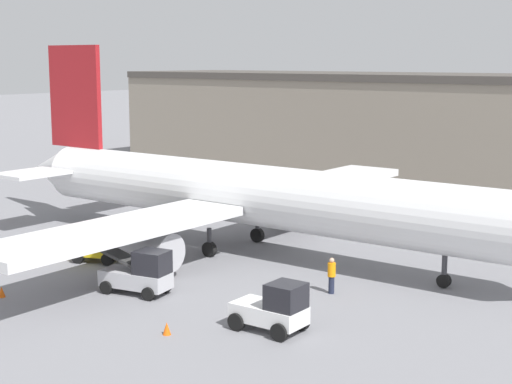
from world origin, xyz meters
TOP-DOWN VIEW (x-y plane):
  - ground_plane at (0.00, 0.00)m, footprint 400.00×400.00m
  - airplane at (-1.08, -0.04)m, footprint 40.36×35.56m
  - ground_crew_worker at (8.10, -4.07)m, footprint 0.40×0.40m
  - baggage_tug at (-5.69, -7.02)m, footprint 3.13×2.80m
  - belt_loader_truck at (0.76, -10.08)m, footprint 3.80×2.40m
  - pushback_tug at (9.28, -10.28)m, footprint 3.27×2.05m
  - safety_cone_near at (5.96, -13.42)m, footprint 0.36×0.36m
  - safety_cone_far at (-4.15, -14.73)m, footprint 0.36×0.36m

SIDE VIEW (x-z plane):
  - ground_plane at x=0.00m, z-range 0.00..0.00m
  - safety_cone_near at x=5.96m, z-range 0.00..0.55m
  - safety_cone_far at x=-4.15m, z-range 0.00..0.55m
  - ground_crew_worker at x=8.10m, z-range 0.06..1.89m
  - pushback_tug at x=9.28m, z-range -0.09..2.15m
  - belt_loader_truck at x=0.76m, z-range -0.08..2.20m
  - baggage_tug at x=-5.69m, z-range -0.12..2.25m
  - airplane at x=-1.08m, z-range -2.75..9.74m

